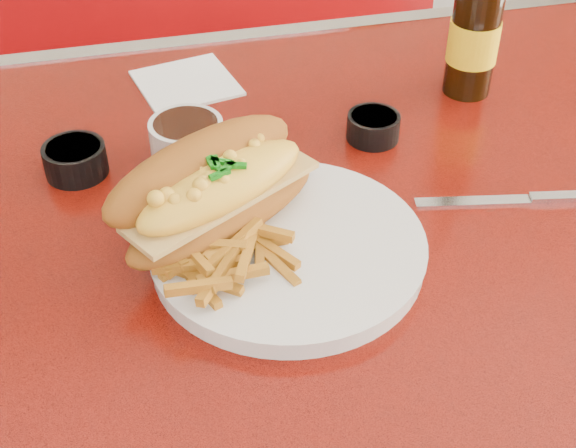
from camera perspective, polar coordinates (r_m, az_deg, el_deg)
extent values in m
cube|color=red|center=(0.80, -2.28, -0.90)|extent=(1.20, 0.80, 0.04)
cube|color=silver|center=(1.14, -6.55, 11.91)|extent=(1.22, 0.03, 0.04)
cube|color=maroon|center=(1.74, -7.17, 2.10)|extent=(1.20, 0.50, 0.45)
cylinder|color=silver|center=(0.75, 0.00, -1.87)|extent=(0.29, 0.29, 0.02)
cylinder|color=silver|center=(0.74, 0.00, -1.30)|extent=(0.30, 0.30, 0.00)
ellipsoid|color=#975418|center=(0.74, -4.59, 0.95)|extent=(0.22, 0.17, 0.04)
cube|color=tan|center=(0.73, -4.66, 2.03)|extent=(0.20, 0.15, 0.01)
ellipsoid|color=yellow|center=(0.73, -4.71, 2.76)|extent=(0.19, 0.14, 0.04)
ellipsoid|color=#975418|center=(0.74, -6.19, 3.92)|extent=(0.23, 0.18, 0.08)
cube|color=silver|center=(0.76, -4.43, -0.10)|extent=(0.02, 0.13, 0.00)
cube|color=silver|center=(0.82, -5.87, 3.28)|extent=(0.02, 0.03, 0.00)
cylinder|color=silver|center=(0.87, -7.20, 5.94)|extent=(0.11, 0.11, 0.04)
cylinder|color=black|center=(0.86, -7.30, 7.02)|extent=(0.09, 0.09, 0.01)
cylinder|color=black|center=(0.88, -14.89, 4.43)|extent=(0.08, 0.08, 0.03)
cylinder|color=#D9784E|center=(0.87, -15.03, 5.14)|extent=(0.07, 0.07, 0.01)
cylinder|color=black|center=(0.91, 6.08, 6.87)|extent=(0.07, 0.07, 0.03)
cylinder|color=#D9784E|center=(0.90, 6.13, 7.51)|extent=(0.06, 0.06, 0.01)
cylinder|color=black|center=(0.99, 13.10, 12.93)|extent=(0.06, 0.06, 0.15)
cylinder|color=yellow|center=(0.99, 13.04, 12.58)|extent=(0.06, 0.06, 0.05)
cube|color=silver|center=(0.84, 12.98, 1.58)|extent=(0.12, 0.04, 0.00)
cube|color=silver|center=(0.86, 18.96, 1.83)|extent=(0.07, 0.03, 0.01)
cube|color=white|center=(1.02, -7.25, 9.92)|extent=(0.14, 0.14, 0.00)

